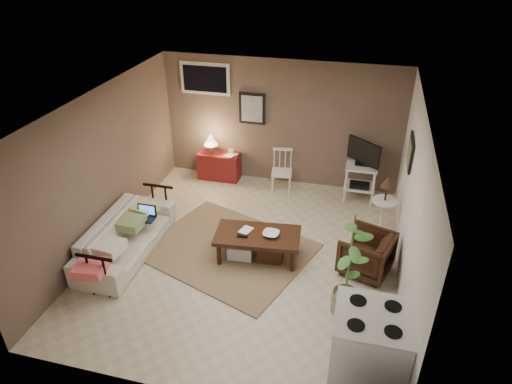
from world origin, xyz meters
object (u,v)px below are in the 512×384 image
(coffee_table, at_px, (257,244))
(sofa, at_px, (125,231))
(red_console, at_px, (218,163))
(tv_stand, at_px, (361,170))
(armchair, at_px, (367,252))
(potted_plant, at_px, (349,262))
(stove, at_px, (369,351))
(side_table, at_px, (385,199))
(spindle_chair, at_px, (282,172))

(coffee_table, distance_m, sofa, 2.01)
(red_console, bearing_deg, tv_stand, -3.58)
(coffee_table, height_order, sofa, sofa)
(red_console, bearing_deg, armchair, -36.71)
(armchair, height_order, potted_plant, potted_plant)
(tv_stand, xyz_separation_m, stove, (0.29, -4.00, -0.11))
(sofa, height_order, stove, stove)
(coffee_table, height_order, stove, stove)
(tv_stand, xyz_separation_m, potted_plant, (-0.02, -2.94, 0.19))
(armchair, bearing_deg, stove, 20.19)
(tv_stand, distance_m, stove, 4.02)
(coffee_table, relative_size, red_console, 1.40)
(side_table, bearing_deg, tv_stand, 112.04)
(side_table, xyz_separation_m, armchair, (-0.21, -1.02, -0.31))
(sofa, xyz_separation_m, armchair, (3.57, 0.44, -0.05))
(armchair, relative_size, potted_plant, 0.45)
(spindle_chair, distance_m, side_table, 2.14)
(potted_plant, distance_m, stove, 1.15)
(red_console, relative_size, armchair, 1.36)
(red_console, bearing_deg, side_table, -20.62)
(sofa, height_order, tv_stand, tv_stand)
(armchair, xyz_separation_m, stove, (0.08, -1.96, 0.17))
(side_table, height_order, stove, side_table)
(sofa, xyz_separation_m, tv_stand, (3.37, 2.49, 0.23))
(tv_stand, relative_size, armchair, 1.70)
(side_table, distance_m, potted_plant, 1.97)
(coffee_table, xyz_separation_m, armchair, (1.59, 0.11, 0.08))
(red_console, distance_m, armchair, 3.71)
(armchair, bearing_deg, sofa, -65.18)
(spindle_chair, xyz_separation_m, potted_plant, (1.43, -2.93, 0.42))
(spindle_chair, relative_size, potted_plant, 0.54)
(red_console, distance_m, potted_plant, 4.18)
(spindle_chair, distance_m, armchair, 2.62)
(tv_stand, bearing_deg, spindle_chair, -179.59)
(spindle_chair, relative_size, armchair, 1.19)
(red_console, distance_m, stove, 5.18)
(coffee_table, bearing_deg, spindle_chair, 91.60)
(sofa, relative_size, stove, 1.94)
(tv_stand, bearing_deg, armchair, -84.21)
(sofa, relative_size, side_table, 1.89)
(potted_plant, bearing_deg, side_table, 77.29)
(coffee_table, relative_size, spindle_chair, 1.61)
(tv_stand, bearing_deg, potted_plant, -90.34)
(coffee_table, relative_size, sofa, 0.66)
(coffee_table, distance_m, side_table, 2.16)
(sofa, relative_size, potted_plant, 1.32)
(side_table, relative_size, armchair, 1.53)
(tv_stand, xyz_separation_m, armchair, (0.21, -2.04, -0.28))
(red_console, distance_m, spindle_chair, 1.33)
(coffee_table, height_order, spindle_chair, spindle_chair)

